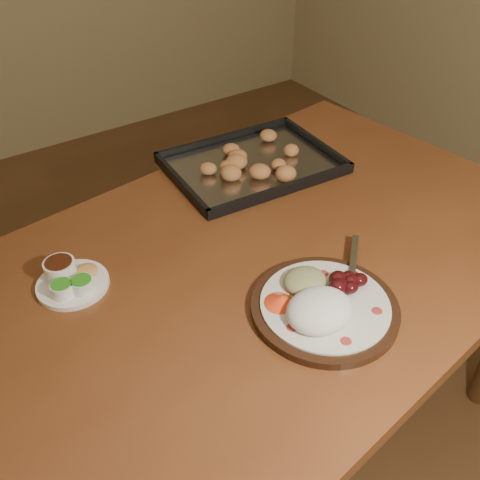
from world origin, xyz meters
TOP-DOWN VIEW (x-y plane):
  - ground at (0.00, 0.00)m, footprint 4.00×4.00m
  - dining_table at (0.09, -0.21)m, footprint 1.61×1.10m
  - dinner_plate at (0.10, -0.42)m, footprint 0.35×0.29m
  - condiment_saucer at (-0.28, -0.07)m, footprint 0.15×0.15m
  - baking_tray at (0.31, 0.11)m, footprint 0.47×0.36m

SIDE VIEW (x-z plane):
  - ground at x=0.00m, z-range 0.00..0.00m
  - dining_table at x=0.09m, z-range 0.28..1.03m
  - baking_tray at x=0.31m, z-range 0.74..0.79m
  - condiment_saucer at x=-0.28m, z-range 0.74..0.79m
  - dinner_plate at x=0.10m, z-range 0.74..0.81m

